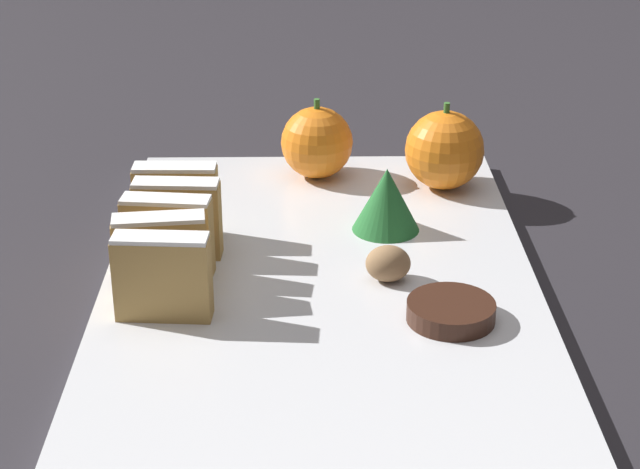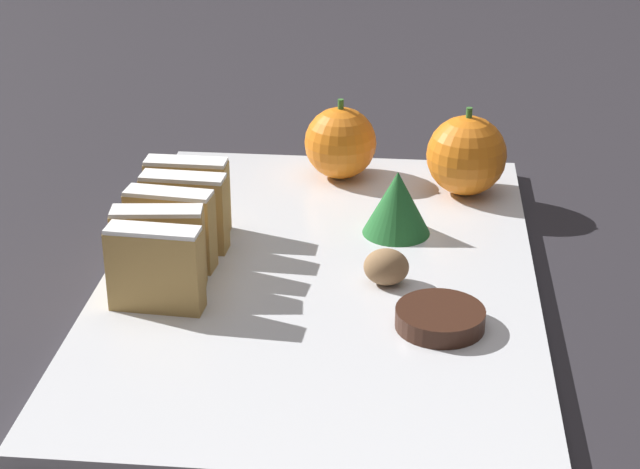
{
  "view_description": "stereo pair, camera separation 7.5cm",
  "coord_description": "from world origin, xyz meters",
  "px_view_note": "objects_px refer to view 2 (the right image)",
  "views": [
    {
      "loc": [
        -0.01,
        -0.68,
        0.36
      ],
      "look_at": [
        0.0,
        0.0,
        0.04
      ],
      "focal_mm": 60.0,
      "sensor_mm": 36.0,
      "label": 1
    },
    {
      "loc": [
        0.06,
        -0.67,
        0.36
      ],
      "look_at": [
        0.0,
        0.0,
        0.04
      ],
      "focal_mm": 60.0,
      "sensor_mm": 36.0,
      "label": 2
    }
  ],
  "objects_px": {
    "orange_near": "(466,155)",
    "walnut": "(386,267)",
    "orange_far": "(340,143)",
    "chocolate_cookie": "(440,318)"
  },
  "relations": [
    {
      "from": "orange_near",
      "to": "orange_far",
      "type": "bearing_deg",
      "value": 166.48
    },
    {
      "from": "orange_far",
      "to": "walnut",
      "type": "distance_m",
      "value": 0.2
    },
    {
      "from": "chocolate_cookie",
      "to": "walnut",
      "type": "bearing_deg",
      "value": 123.27
    },
    {
      "from": "orange_near",
      "to": "walnut",
      "type": "height_order",
      "value": "orange_near"
    },
    {
      "from": "walnut",
      "to": "chocolate_cookie",
      "type": "xyz_separation_m",
      "value": [
        0.04,
        -0.06,
        -0.01
      ]
    },
    {
      "from": "orange_near",
      "to": "walnut",
      "type": "distance_m",
      "value": 0.18
    },
    {
      "from": "orange_near",
      "to": "orange_far",
      "type": "distance_m",
      "value": 0.11
    },
    {
      "from": "orange_far",
      "to": "chocolate_cookie",
      "type": "bearing_deg",
      "value": -71.32
    },
    {
      "from": "walnut",
      "to": "chocolate_cookie",
      "type": "height_order",
      "value": "walnut"
    },
    {
      "from": "walnut",
      "to": "chocolate_cookie",
      "type": "bearing_deg",
      "value": -56.73
    }
  ]
}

